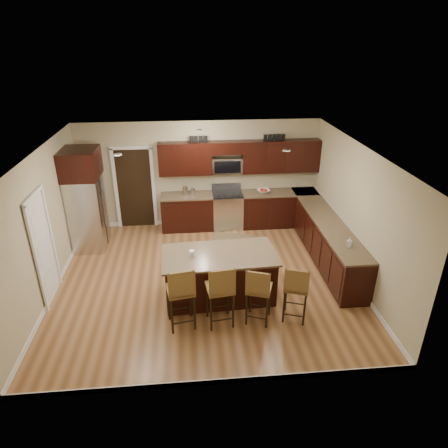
{
  "coord_description": "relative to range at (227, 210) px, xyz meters",
  "views": [
    {
      "loc": [
        -0.29,
        -6.93,
        4.59
      ],
      "look_at": [
        0.4,
        0.4,
        1.06
      ],
      "focal_mm": 32.0,
      "sensor_mm": 36.0,
      "label": 1
    }
  ],
  "objects": [
    {
      "name": "doorway",
      "position": [
        -2.33,
        0.28,
        0.56
      ],
      "size": [
        0.85,
        0.03,
        2.06
      ],
      "primitive_type": "cube",
      "color": "black",
      "rests_on": "floor"
    },
    {
      "name": "refrigerator",
      "position": [
        -3.3,
        -0.77,
        0.74
      ],
      "size": [
        0.79,
        0.92,
        2.35
      ],
      "color": "silver",
      "rests_on": "floor"
    },
    {
      "name": "base_cabinets",
      "position": [
        1.22,
        -1.01,
        -0.01
      ],
      "size": [
        4.02,
        3.96,
        0.92
      ],
      "color": "black",
      "rests_on": "floor"
    },
    {
      "name": "letter_decor",
      "position": [
        0.22,
        0.13,
        1.82
      ],
      "size": [
        2.2,
        0.03,
        0.15
      ],
      "primitive_type": null,
      "color": "black",
      "rests_on": "upper_cabinets"
    },
    {
      "name": "microwave",
      "position": [
        0.0,
        0.15,
        1.15
      ],
      "size": [
        0.76,
        0.31,
        0.4
      ],
      "primitive_type": "cube",
      "color": "silver",
      "rests_on": "upper_cabinets"
    },
    {
      "name": "upper_cabinets",
      "position": [
        0.36,
        0.13,
        1.37
      ],
      "size": [
        4.0,
        0.33,
        0.8
      ],
      "color": "black",
      "rests_on": "wall_back"
    },
    {
      "name": "stool_extra",
      "position": [
        0.78,
        -3.88,
        0.21
      ],
      "size": [
        0.52,
        0.52,
        1.09
      ],
      "rotation": [
        0.0,
        0.0,
        -0.34
      ],
      "color": "olive",
      "rests_on": "floor"
    },
    {
      "name": "fruit_bowl",
      "position": [
        0.92,
        -0.0,
        0.49
      ],
      "size": [
        0.36,
        0.36,
        0.08
      ],
      "primitive_type": "imported",
      "rotation": [
        0.0,
        0.0,
        0.13
      ],
      "color": "silver",
      "rests_on": "base_cabinets"
    },
    {
      "name": "canister_short",
      "position": [
        -0.87,
        -0.0,
        0.54
      ],
      "size": [
        0.11,
        0.11,
        0.17
      ],
      "primitive_type": "cylinder",
      "color": "silver",
      "rests_on": "base_cabinets"
    },
    {
      "name": "island_jar",
      "position": [
        -0.96,
        -3.03,
        0.5
      ],
      "size": [
        0.1,
        0.1,
        0.1
      ],
      "primitive_type": "cylinder",
      "color": "white",
      "rests_on": "island"
    },
    {
      "name": "floor_mat",
      "position": [
        0.05,
        -0.78,
        -0.47
      ],
      "size": [
        1.19,
        0.96,
        0.01
      ],
      "primitive_type": "cube",
      "rotation": [
        0.0,
        0.0,
        -0.31
      ],
      "color": "brown",
      "rests_on": "floor"
    },
    {
      "name": "ceiling",
      "position": [
        -0.68,
        -2.45,
        2.23
      ],
      "size": [
        6.0,
        6.0,
        0.0
      ],
      "primitive_type": "plane",
      "rotation": [
        3.14,
        0.0,
        0.0
      ],
      "color": "silver",
      "rests_on": "wall_back"
    },
    {
      "name": "wall_back",
      "position": [
        -0.68,
        0.3,
        0.88
      ],
      "size": [
        6.0,
        0.0,
        6.0
      ],
      "primitive_type": "plane",
      "rotation": [
        1.57,
        0.0,
        0.0
      ],
      "color": "tan",
      "rests_on": "floor"
    },
    {
      "name": "pantry_door",
      "position": [
        -3.66,
        -2.75,
        0.55
      ],
      "size": [
        0.03,
        0.8,
        2.04
      ],
      "primitive_type": "cube",
      "color": "white",
      "rests_on": "floor"
    },
    {
      "name": "wall_left",
      "position": [
        -3.68,
        -2.45,
        0.88
      ],
      "size": [
        0.0,
        5.5,
        5.5
      ],
      "primitive_type": "plane",
      "rotation": [
        1.57,
        0.0,
        1.57
      ],
      "color": "tan",
      "rests_on": "floor"
    },
    {
      "name": "soap_bottle",
      "position": [
        2.02,
        -2.98,
        0.54
      ],
      "size": [
        0.11,
        0.12,
        0.19
      ],
      "primitive_type": "imported",
      "rotation": [
        0.0,
        0.0,
        -0.39
      ],
      "color": "#B2B2B2",
      "rests_on": "base_cabinets"
    },
    {
      "name": "floor",
      "position": [
        -0.68,
        -2.45,
        -0.47
      ],
      "size": [
        6.0,
        6.0,
        0.0
      ],
      "primitive_type": "plane",
      "color": "#95643B",
      "rests_on": "ground"
    },
    {
      "name": "stool_right",
      "position": [
        0.13,
        -3.88,
        0.21
      ],
      "size": [
        0.52,
        0.52,
        1.09
      ],
      "rotation": [
        0.0,
        0.0,
        -0.34
      ],
      "color": "olive",
      "rests_on": "floor"
    },
    {
      "name": "island",
      "position": [
        -0.46,
        -3.03,
        -0.04
      ],
      "size": [
        2.15,
        1.2,
        0.92
      ],
      "rotation": [
        0.0,
        0.0,
        0.05
      ],
      "color": "black",
      "rests_on": "floor"
    },
    {
      "name": "range",
      "position": [
        0.0,
        0.0,
        0.0
      ],
      "size": [
        0.76,
        0.64,
        1.11
      ],
      "color": "silver",
      "rests_on": "floor"
    },
    {
      "name": "canister_tall",
      "position": [
        -1.06,
        -0.0,
        0.56
      ],
      "size": [
        0.12,
        0.12,
        0.23
      ],
      "primitive_type": "cylinder",
      "color": "silver",
      "rests_on": "base_cabinets"
    },
    {
      "name": "wall_right",
      "position": [
        2.32,
        -2.45,
        0.88
      ],
      "size": [
        0.0,
        5.5,
        5.5
      ],
      "primitive_type": "plane",
      "rotation": [
        1.57,
        0.0,
        -1.57
      ],
      "color": "tan",
      "rests_on": "floor"
    },
    {
      "name": "stool_left",
      "position": [
        -1.17,
        -3.88,
        0.27
      ],
      "size": [
        0.52,
        0.52,
        1.19
      ],
      "rotation": [
        0.0,
        0.0,
        0.18
      ],
      "color": "olive",
      "rests_on": "floor"
    },
    {
      "name": "stool_mid",
      "position": [
        -0.51,
        -3.88,
        0.27
      ],
      "size": [
        0.49,
        0.49,
        1.19
      ],
      "rotation": [
        0.0,
        0.0,
        0.12
      ],
      "color": "olive",
      "rests_on": "floor"
    }
  ]
}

